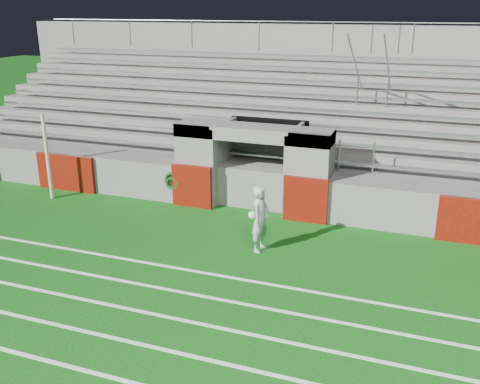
% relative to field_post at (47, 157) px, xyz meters
% --- Properties ---
extents(ground, '(90.00, 90.00, 0.00)m').
position_rel_field_post_xyz_m(ground, '(6.47, -2.09, -1.39)').
color(ground, '#0C4C0E').
rests_on(ground, ground).
extents(field_post, '(0.12, 0.12, 2.79)m').
position_rel_field_post_xyz_m(field_post, '(0.00, 0.00, 0.00)').
color(field_post, beige).
rests_on(field_post, ground).
extents(field_markings, '(28.00, 8.09, 0.01)m').
position_rel_field_post_xyz_m(field_markings, '(6.47, -7.09, -1.39)').
color(field_markings, white).
rests_on(field_markings, ground).
extents(stadium_structure, '(26.00, 8.48, 5.42)m').
position_rel_field_post_xyz_m(stadium_structure, '(6.47, 5.88, 0.10)').
color(stadium_structure, '#605D5B').
rests_on(stadium_structure, ground).
extents(goalkeeper_with_ball, '(0.54, 0.69, 1.73)m').
position_rel_field_post_xyz_m(goalkeeper_with_ball, '(7.64, -1.44, -0.53)').
color(goalkeeper_with_ball, '#AAAFB4').
rests_on(goalkeeper_with_ball, ground).
extents(hose_coil, '(0.57, 0.14, 0.57)m').
position_rel_field_post_xyz_m(hose_coil, '(4.00, 0.84, -0.63)').
color(hose_coil, '#0C4013').
rests_on(hose_coil, ground).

